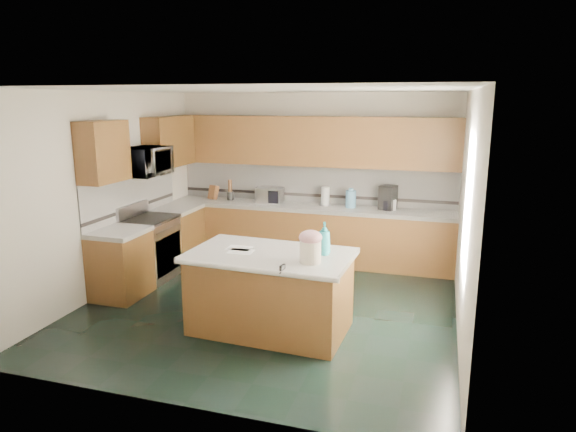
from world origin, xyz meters
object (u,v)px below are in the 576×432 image
(treat_jar, at_px, (310,252))
(toaster_oven, at_px, (270,195))
(island_base, at_px, (270,294))
(coffee_maker, at_px, (388,197))
(island_top, at_px, (270,255))
(soap_bottle_island, at_px, (324,239))
(knife_block, at_px, (213,192))

(treat_jar, distance_m, toaster_oven, 3.22)
(island_base, distance_m, coffee_maker, 2.97)
(island_top, height_order, coffee_maker, coffee_maker)
(toaster_oven, bearing_deg, island_top, -75.28)
(island_top, xyz_separation_m, soap_bottle_island, (0.59, 0.11, 0.21))
(treat_jar, xyz_separation_m, knife_block, (-2.45, 2.89, 0.00))
(island_top, relative_size, soap_bottle_island, 4.96)
(island_top, relative_size, treat_jar, 7.69)
(island_base, relative_size, coffee_maker, 4.54)
(soap_bottle_island, bearing_deg, toaster_oven, 106.39)
(island_base, distance_m, island_top, 0.46)
(island_top, xyz_separation_m, coffee_maker, (1.01, 2.71, 0.22))
(treat_jar, xyz_separation_m, coffee_maker, (0.49, 2.92, 0.07))
(island_base, distance_m, knife_block, 3.36)
(island_top, bearing_deg, toaster_oven, 111.77)
(coffee_maker, bearing_deg, island_base, -92.28)
(toaster_oven, height_order, coffee_maker, coffee_maker)
(island_top, relative_size, toaster_oven, 4.25)
(soap_bottle_island, height_order, coffee_maker, coffee_maker)
(knife_block, distance_m, coffee_maker, 2.94)
(island_top, distance_m, knife_block, 3.31)
(island_top, height_order, treat_jar, treat_jar)
(island_base, height_order, toaster_oven, toaster_oven)
(island_base, xyz_separation_m, treat_jar, (0.52, -0.21, 0.61))
(island_top, distance_m, treat_jar, 0.58)
(toaster_oven, bearing_deg, treat_jar, -67.75)
(island_base, distance_m, soap_bottle_island, 0.90)
(soap_bottle_island, height_order, toaster_oven, soap_bottle_island)
(soap_bottle_island, bearing_deg, island_top, 176.26)
(knife_block, bearing_deg, island_top, -39.34)
(island_top, xyz_separation_m, knife_block, (-1.93, 2.68, 0.15))
(island_base, bearing_deg, toaster_oven, 111.77)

